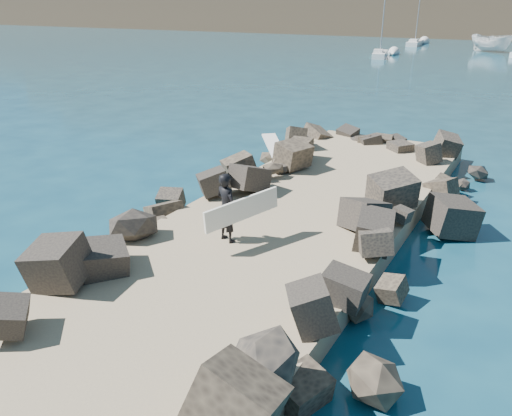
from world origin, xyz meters
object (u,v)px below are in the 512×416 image
object	(u,v)px
boat_imported	(492,43)
sailboat_e	(415,43)
surfboard_resting	(274,150)
surfer_with_board	(229,208)

from	to	relation	value
boat_imported	sailboat_e	bearing A→B (deg)	91.08
surfboard_resting	sailboat_e	xyz separation A→B (m)	(-11.34, 67.71, -0.69)
surfboard_resting	boat_imported	size ratio (longest dim) A/B	0.34
sailboat_e	boat_imported	bearing A→B (deg)	-29.56
surfboard_resting	sailboat_e	bearing A→B (deg)	57.99
boat_imported	surfer_with_board	world-z (taller)	boat_imported
boat_imported	surfer_with_board	distance (m)	67.67
boat_imported	surfer_with_board	size ratio (longest dim) A/B	3.03
surfer_with_board	sailboat_e	xyz separation A→B (m)	(-13.63, 74.35, -1.15)
surfboard_resting	boat_imported	bearing A→B (deg)	48.04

